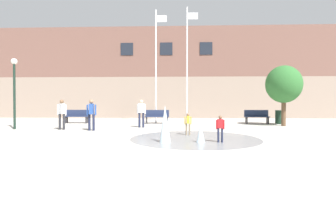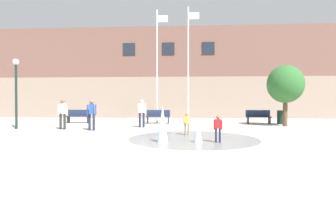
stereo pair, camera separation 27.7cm
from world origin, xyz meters
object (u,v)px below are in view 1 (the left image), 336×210
(street_tree_near_building, at_px, (284,84))
(park_bench_under_right_flagpole, at_px, (257,116))
(teen_by_trashcan, at_px, (141,111))
(child_with_pink_shirt, at_px, (220,127))
(adult_watching, at_px, (91,112))
(park_bench_center, at_px, (157,116))
(lamp_post_left_lane, at_px, (14,83))
(flagpole_left, at_px, (156,63))
(flagpole_right, at_px, (187,61))
(child_running, at_px, (188,122))
(adult_near_bench, at_px, (62,112))
(park_bench_under_left_flagpole, at_px, (77,116))
(trash_can, at_px, (280,117))

(street_tree_near_building, bearing_deg, park_bench_under_right_flagpole, 126.55)
(park_bench_under_right_flagpole, xyz_separation_m, teen_by_trashcan, (-7.36, -2.82, 0.45))
(child_with_pink_shirt, relative_size, adult_watching, 0.62)
(park_bench_under_right_flagpole, bearing_deg, teen_by_trashcan, -159.05)
(teen_by_trashcan, xyz_separation_m, adult_watching, (-2.33, -1.69, 0.00))
(park_bench_center, xyz_separation_m, lamp_post_left_lane, (-7.34, -3.89, 2.01))
(adult_watching, xyz_separation_m, flagpole_left, (2.91, 4.98, 3.24))
(street_tree_near_building, bearing_deg, adult_watching, -164.75)
(flagpole_right, bearing_deg, adult_watching, -135.51)
(child_with_pink_shirt, bearing_deg, child_running, 128.39)
(park_bench_center, relative_size, teen_by_trashcan, 1.01)
(child_running, height_order, adult_near_bench, adult_near_bench)
(child_with_pink_shirt, bearing_deg, lamp_post_left_lane, 167.89)
(flagpole_left, bearing_deg, park_bench_center, -80.73)
(adult_watching, bearing_deg, park_bench_under_right_flagpole, 107.64)
(park_bench_under_left_flagpole, relative_size, flagpole_right, 0.20)
(lamp_post_left_lane, bearing_deg, teen_by_trashcan, 10.58)
(flagpole_right, bearing_deg, park_bench_under_right_flagpole, -5.76)
(child_running, relative_size, flagpole_right, 0.12)
(park_bench_center, bearing_deg, adult_watching, -124.75)
(park_bench_center, xyz_separation_m, flagpole_left, (-0.10, 0.64, 3.69))
(child_running, height_order, trash_can, child_running)
(child_running, height_order, child_with_pink_shirt, same)
(flagpole_left, height_order, flagpole_right, flagpole_right)
(flagpole_left, bearing_deg, street_tree_near_building, -14.29)
(park_bench_under_right_flagpole, xyz_separation_m, trash_can, (1.46, -0.12, -0.03))
(child_running, relative_size, street_tree_near_building, 0.27)
(park_bench_under_left_flagpole, xyz_separation_m, child_running, (7.39, -6.06, 0.10))
(teen_by_trashcan, bearing_deg, street_tree_near_building, -172.49)
(flagpole_right, relative_size, lamp_post_left_lane, 2.11)
(flagpole_right, height_order, lamp_post_left_lane, flagpole_right)
(park_bench_under_left_flagpole, xyz_separation_m, flagpole_right, (7.58, 0.53, 3.77))
(child_with_pink_shirt, height_order, street_tree_near_building, street_tree_near_building)
(teen_by_trashcan, distance_m, flagpole_right, 5.41)
(teen_by_trashcan, bearing_deg, child_with_pink_shirt, 123.65)
(street_tree_near_building, bearing_deg, teen_by_trashcan, -171.56)
(child_with_pink_shirt, relative_size, trash_can, 1.10)
(park_bench_center, xyz_separation_m, adult_watching, (-3.01, -4.34, 0.45))
(flagpole_left, relative_size, street_tree_near_building, 2.14)
(child_with_pink_shirt, height_order, flagpole_right, flagpole_right)
(lamp_post_left_lane, bearing_deg, trash_can, 14.28)
(street_tree_near_building, bearing_deg, park_bench_center, 169.98)
(flagpole_left, bearing_deg, child_with_pink_shirt, -70.29)
(trash_can, bearing_deg, park_bench_center, -179.65)
(adult_near_bench, xyz_separation_m, trash_can, (12.87, 4.01, -0.48))
(adult_watching, relative_size, street_tree_near_building, 0.43)
(park_bench_center, xyz_separation_m, teen_by_trashcan, (-0.68, -2.65, 0.45))
(park_bench_center, height_order, lamp_post_left_lane, lamp_post_left_lane)
(adult_watching, distance_m, lamp_post_left_lane, 4.62)
(park_bench_under_right_flagpole, xyz_separation_m, lamp_post_left_lane, (-14.01, -4.06, 2.01))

